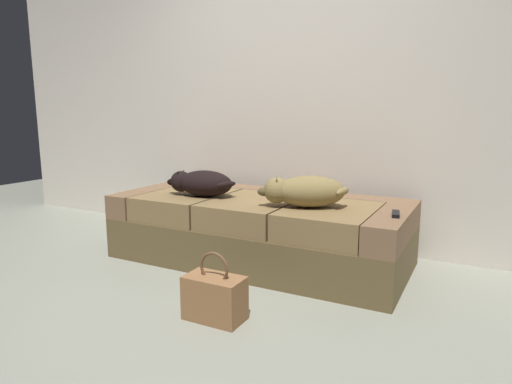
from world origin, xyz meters
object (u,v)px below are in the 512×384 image
at_px(couch, 259,229).
at_px(dog_tan, 304,191).
at_px(tv_remote, 396,214).
at_px(dog_dark, 201,183).
at_px(handbag, 215,297).

xyz_separation_m(couch, dog_tan, (0.41, -0.15, 0.35)).
distance_m(dog_tan, tv_remote, 0.60).
bearing_deg(dog_dark, couch, 19.31).
xyz_separation_m(dog_dark, tv_remote, (1.41, 0.02, -0.09)).
distance_m(tv_remote, handbag, 1.20).
distance_m(dog_dark, tv_remote, 1.41).
xyz_separation_m(couch, handbag, (0.23, -0.97, -0.11)).
height_order(dog_dark, tv_remote, dog_dark).
relative_size(dog_tan, handbag, 1.56).
xyz_separation_m(dog_dark, dog_tan, (0.82, -0.00, 0.01)).
height_order(couch, dog_dark, dog_dark).
height_order(dog_tan, handbag, dog_tan).
xyz_separation_m(dog_tan, tv_remote, (0.59, 0.03, -0.10)).
bearing_deg(tv_remote, handbag, -142.94).
height_order(dog_dark, handbag, dog_dark).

